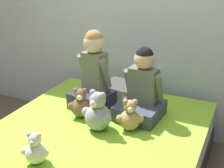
{
  "coord_description": "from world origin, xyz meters",
  "views": [
    {
      "loc": [
        1.0,
        -1.82,
        1.71
      ],
      "look_at": [
        0.0,
        0.37,
        0.74
      ],
      "focal_mm": 50.0,
      "sensor_mm": 36.0,
      "label": 1
    }
  ],
  "objects_px": {
    "teddy_bear_at_foot_of_bed": "(35,150)",
    "pillow_at_headboard": "(130,91)",
    "child_on_left": "(93,75)",
    "bed": "(93,160)",
    "child_on_right": "(142,91)",
    "teddy_bear_held_by_right_child": "(130,117)",
    "teddy_bear_held_by_left_child": "(81,105)",
    "teddy_bear_between_children": "(98,114)"
  },
  "relations": [
    {
      "from": "teddy_bear_at_foot_of_bed",
      "to": "pillow_at_headboard",
      "type": "height_order",
      "value": "teddy_bear_at_foot_of_bed"
    },
    {
      "from": "child_on_left",
      "to": "pillow_at_headboard",
      "type": "xyz_separation_m",
      "value": [
        0.22,
        0.34,
        -0.24
      ]
    },
    {
      "from": "bed",
      "to": "child_on_right",
      "type": "bearing_deg",
      "value": 62.27
    },
    {
      "from": "teddy_bear_held_by_right_child",
      "to": "teddy_bear_held_by_left_child",
      "type": "bearing_deg",
      "value": 151.97
    },
    {
      "from": "teddy_bear_held_by_left_child",
      "to": "teddy_bear_between_children",
      "type": "bearing_deg",
      "value": -51.5
    },
    {
      "from": "teddy_bear_held_by_right_child",
      "to": "teddy_bear_at_foot_of_bed",
      "type": "bearing_deg",
      "value": -145.86
    },
    {
      "from": "teddy_bear_held_by_left_child",
      "to": "child_on_right",
      "type": "bearing_deg",
      "value": 4.98
    },
    {
      "from": "child_on_left",
      "to": "teddy_bear_held_by_left_child",
      "type": "xyz_separation_m",
      "value": [
        -0.0,
        -0.23,
        -0.19
      ]
    },
    {
      "from": "child_on_left",
      "to": "child_on_right",
      "type": "bearing_deg",
      "value": 10.3
    },
    {
      "from": "child_on_left",
      "to": "child_on_right",
      "type": "height_order",
      "value": "child_on_left"
    },
    {
      "from": "bed",
      "to": "teddy_bear_held_by_right_child",
      "type": "distance_m",
      "value": 0.46
    },
    {
      "from": "child_on_right",
      "to": "teddy_bear_at_foot_of_bed",
      "type": "height_order",
      "value": "child_on_right"
    },
    {
      "from": "teddy_bear_held_by_left_child",
      "to": "child_on_left",
      "type": "bearing_deg",
      "value": 67.2
    },
    {
      "from": "bed",
      "to": "teddy_bear_held_by_left_child",
      "type": "height_order",
      "value": "teddy_bear_held_by_left_child"
    },
    {
      "from": "teddy_bear_held_by_left_child",
      "to": "pillow_at_headboard",
      "type": "distance_m",
      "value": 0.61
    },
    {
      "from": "child_on_right",
      "to": "teddy_bear_held_by_left_child",
      "type": "height_order",
      "value": "child_on_right"
    },
    {
      "from": "teddy_bear_at_foot_of_bed",
      "to": "child_on_left",
      "type": "bearing_deg",
      "value": 77.81
    },
    {
      "from": "child_on_right",
      "to": "teddy_bear_at_foot_of_bed",
      "type": "bearing_deg",
      "value": -109.6
    },
    {
      "from": "teddy_bear_held_by_right_child",
      "to": "teddy_bear_between_children",
      "type": "distance_m",
      "value": 0.25
    },
    {
      "from": "teddy_bear_held_by_left_child",
      "to": "teddy_bear_between_children",
      "type": "xyz_separation_m",
      "value": [
        0.23,
        -0.13,
        0.03
      ]
    },
    {
      "from": "child_on_right",
      "to": "pillow_at_headboard",
      "type": "xyz_separation_m",
      "value": [
        -0.24,
        0.34,
        -0.17
      ]
    },
    {
      "from": "child_on_left",
      "to": "teddy_bear_held_by_right_child",
      "type": "relative_size",
      "value": 2.68
    },
    {
      "from": "teddy_bear_at_foot_of_bed",
      "to": "teddy_bear_between_children",
      "type": "bearing_deg",
      "value": 57.44
    },
    {
      "from": "child_on_right",
      "to": "pillow_at_headboard",
      "type": "height_order",
      "value": "child_on_right"
    },
    {
      "from": "child_on_right",
      "to": "teddy_bear_held_by_left_child",
      "type": "distance_m",
      "value": 0.52
    },
    {
      "from": "child_on_left",
      "to": "teddy_bear_between_children",
      "type": "bearing_deg",
      "value": -48.09
    },
    {
      "from": "teddy_bear_between_children",
      "to": "pillow_at_headboard",
      "type": "bearing_deg",
      "value": 102.73
    },
    {
      "from": "teddy_bear_at_foot_of_bed",
      "to": "teddy_bear_held_by_left_child",
      "type": "bearing_deg",
      "value": 79.21
    },
    {
      "from": "bed",
      "to": "child_on_right",
      "type": "relative_size",
      "value": 3.28
    },
    {
      "from": "teddy_bear_held_by_right_child",
      "to": "child_on_left",
      "type": "bearing_deg",
      "value": 125.95
    },
    {
      "from": "teddy_bear_at_foot_of_bed",
      "to": "pillow_at_headboard",
      "type": "bearing_deg",
      "value": 67.11
    },
    {
      "from": "child_on_right",
      "to": "pillow_at_headboard",
      "type": "distance_m",
      "value": 0.45
    },
    {
      "from": "teddy_bear_held_by_right_child",
      "to": "pillow_at_headboard",
      "type": "height_order",
      "value": "teddy_bear_held_by_right_child"
    },
    {
      "from": "teddy_bear_between_children",
      "to": "pillow_at_headboard",
      "type": "distance_m",
      "value": 0.7
    },
    {
      "from": "bed",
      "to": "teddy_bear_held_by_right_child",
      "type": "xyz_separation_m",
      "value": [
        0.24,
        0.19,
        0.34
      ]
    },
    {
      "from": "teddy_bear_between_children",
      "to": "pillow_at_headboard",
      "type": "height_order",
      "value": "teddy_bear_between_children"
    },
    {
      "from": "teddy_bear_held_by_left_child",
      "to": "bed",
      "type": "bearing_deg",
      "value": -66.76
    },
    {
      "from": "bed",
      "to": "child_on_left",
      "type": "height_order",
      "value": "child_on_left"
    },
    {
      "from": "teddy_bear_held_by_left_child",
      "to": "teddy_bear_held_by_right_child",
      "type": "distance_m",
      "value": 0.46
    },
    {
      "from": "bed",
      "to": "teddy_bear_between_children",
      "type": "relative_size",
      "value": 6.02
    },
    {
      "from": "child_on_left",
      "to": "child_on_right",
      "type": "relative_size",
      "value": 1.16
    },
    {
      "from": "child_on_left",
      "to": "bed",
      "type": "bearing_deg",
      "value": -54.24
    }
  ]
}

